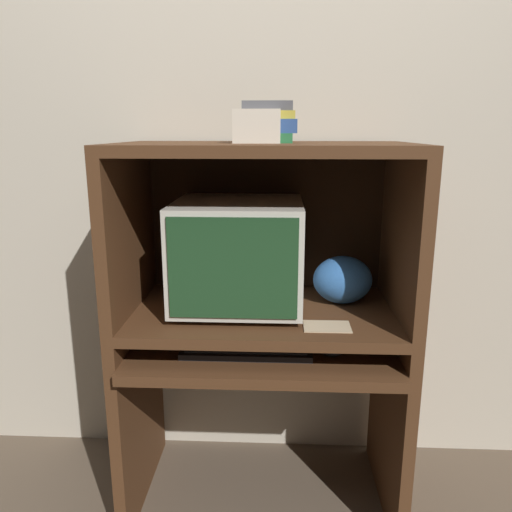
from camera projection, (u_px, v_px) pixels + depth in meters
wall_back at (267, 151)px, 1.98m from camera, size 6.00×0.06×2.60m
desk_base at (263, 401)px, 1.82m from camera, size 0.98×0.60×0.65m
desk_monitor_shelf at (264, 315)px, 1.78m from camera, size 0.98×0.57×0.11m
hutch_upper at (264, 199)px, 1.71m from camera, size 0.98×0.57×0.57m
crt_monitor at (238, 253)px, 1.75m from camera, size 0.44×0.44×0.38m
keyboard at (247, 348)px, 1.68m from camera, size 0.44×0.16×0.03m
mouse at (332, 351)px, 1.65m from camera, size 0.07×0.05×0.03m
snack_bag at (343, 280)px, 1.81m from camera, size 0.21×0.16×0.17m
book_stack at (269, 123)px, 1.62m from camera, size 0.18×0.14×0.13m
paper_card at (327, 326)px, 1.60m from camera, size 0.15×0.10×0.00m
storage_box at (257, 126)px, 1.60m from camera, size 0.15×0.13×0.10m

